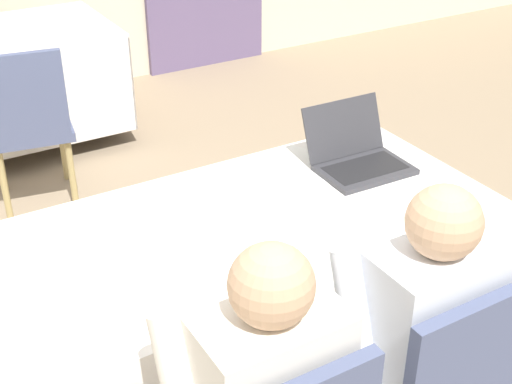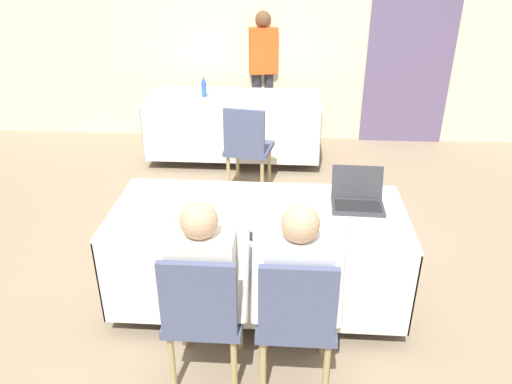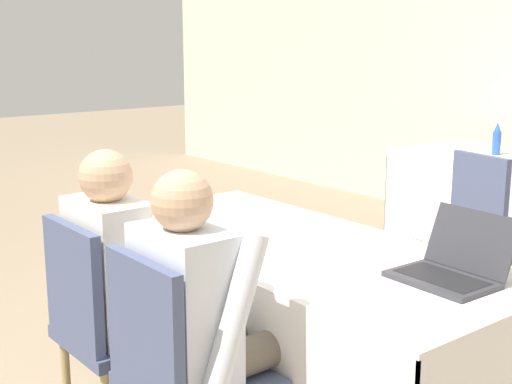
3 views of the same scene
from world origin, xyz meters
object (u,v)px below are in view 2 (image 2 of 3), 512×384
water_bottle (204,87)px  person_red_shirt (263,68)px  person_checkered_shirt (205,276)px  laptop (358,199)px  chair_far_spare (247,145)px  chair_near_right (296,315)px  chair_near_left (203,311)px  cell_phone (251,236)px  person_white_shirt (297,280)px

water_bottle → person_red_shirt: (0.63, 0.73, 0.06)m
person_checkered_shirt → person_red_shirt: bearing=-91.4°
laptop → person_red_shirt: bearing=105.9°
laptop → chair_far_spare: laptop is taller
chair_near_right → chair_near_left: bearing=0.0°
chair_near_left → chair_near_right: (0.52, 0.00, 0.00)m
person_red_shirt → chair_near_left: bearing=-104.6°
water_bottle → chair_far_spare: water_bottle is taller
cell_phone → chair_near_left: size_ratio=0.14×
laptop → person_red_shirt: (-0.82, 3.24, 0.13)m
person_white_shirt → person_red_shirt: size_ratio=0.74×
person_checkered_shirt → person_red_shirt: (0.10, 4.01, 0.25)m
laptop → person_checkered_shirt: size_ratio=0.30×
person_white_shirt → person_red_shirt: bearing=-84.1°
chair_near_left → person_checkered_shirt: bearing=-90.0°
water_bottle → person_checkered_shirt: (0.53, -3.28, -0.18)m
water_bottle → chair_near_right: bearing=-72.8°
chair_near_right → person_checkered_shirt: bearing=-11.4°
chair_near_right → person_red_shirt: (-0.41, 4.11, 0.41)m
cell_phone → person_white_shirt: bearing=-95.0°
water_bottle → chair_near_left: 3.44m
person_checkered_shirt → person_red_shirt: person_red_shirt is taller
chair_far_spare → cell_phone: bearing=105.0°
person_white_shirt → chair_near_right: bearing=90.0°
chair_far_spare → person_white_shirt: 2.46m
chair_near_left → water_bottle: bearing=-81.1°
laptop → chair_far_spare: 1.88m
chair_near_left → cell_phone: bearing=-119.8°
water_bottle → chair_near_left: bearing=-81.1°
chair_near_right → person_checkered_shirt: (-0.52, 0.10, 0.16)m
water_bottle → chair_near_right: 3.56m
chair_near_left → chair_near_right: bearing=-180.0°
person_checkered_shirt → person_red_shirt: size_ratio=0.74×
laptop → cell_phone: (-0.68, -0.46, -0.04)m
person_checkered_shirt → cell_phone: bearing=-127.3°
cell_phone → water_bottle: size_ratio=0.53×
chair_near_right → person_checkered_shirt: size_ratio=0.78×
chair_near_left → person_white_shirt: bearing=-168.6°
chair_near_right → person_white_shirt: bearing=-90.0°
laptop → water_bottle: water_bottle is taller
laptop → cell_phone: 0.82m
person_white_shirt → person_red_shirt: 4.04m
person_white_shirt → laptop: bearing=-117.9°
water_bottle → chair_near_right: size_ratio=0.27×
person_white_shirt → person_checkered_shirt: bearing=0.0°
person_red_shirt → person_checkered_shirt: bearing=-104.7°
cell_phone → water_bottle: (-0.77, 2.97, 0.11)m
chair_near_right → person_white_shirt: size_ratio=0.78×
chair_far_spare → person_red_shirt: (0.06, 1.60, 0.41)m
water_bottle → cell_phone: bearing=-75.5°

